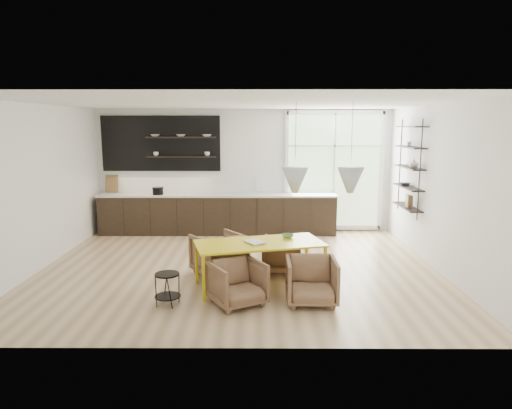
# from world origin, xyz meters

# --- Properties ---
(room) EXTENTS (7.02, 6.01, 2.91)m
(room) POSITION_xyz_m (0.58, 1.10, 1.46)
(room) COLOR #D2AE85
(room) RESTS_ON ground
(kitchen_run) EXTENTS (5.54, 0.69, 2.75)m
(kitchen_run) POSITION_xyz_m (-0.69, 2.69, 0.60)
(kitchen_run) COLOR black
(kitchen_run) RESTS_ON ground
(right_shelving) EXTENTS (0.26, 1.22, 1.90)m
(right_shelving) POSITION_xyz_m (3.36, 1.17, 1.65)
(right_shelving) COLOR black
(right_shelving) RESTS_ON ground
(dining_table) EXTENTS (2.13, 1.36, 0.72)m
(dining_table) POSITION_xyz_m (0.37, -0.96, 0.67)
(dining_table) COLOR yellow
(dining_table) RESTS_ON ground
(armchair_back_left) EXTENTS (1.08, 1.08, 0.71)m
(armchair_back_left) POSITION_xyz_m (-0.33, -0.36, 0.36)
(armchair_back_left) COLOR brown
(armchair_back_left) RESTS_ON ground
(armchair_back_right) EXTENTS (0.72, 0.74, 0.61)m
(armchair_back_right) POSITION_xyz_m (0.77, -0.20, 0.31)
(armchair_back_right) COLOR brown
(armchair_back_right) RESTS_ON ground
(armchair_front_left) EXTENTS (0.94, 0.95, 0.64)m
(armchair_front_left) POSITION_xyz_m (0.05, -1.69, 0.32)
(armchair_front_left) COLOR brown
(armchair_front_left) RESTS_ON ground
(armchair_front_right) EXTENTS (0.71, 0.73, 0.66)m
(armchair_front_right) POSITION_xyz_m (1.11, -1.64, 0.33)
(armchair_front_right) COLOR brown
(armchair_front_right) RESTS_ON ground
(wire_stool) EXTENTS (0.37, 0.37, 0.47)m
(wire_stool) POSITION_xyz_m (-0.94, -1.72, 0.30)
(wire_stool) COLOR black
(wire_stool) RESTS_ON ground
(table_book) EXTENTS (0.38, 0.40, 0.03)m
(table_book) POSITION_xyz_m (0.19, -1.05, 0.74)
(table_book) COLOR white
(table_book) RESTS_ON dining_table
(table_bowl) EXTENTS (0.25, 0.25, 0.06)m
(table_bowl) POSITION_xyz_m (0.83, -0.65, 0.75)
(table_bowl) COLOR #5A8556
(table_bowl) RESTS_ON dining_table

